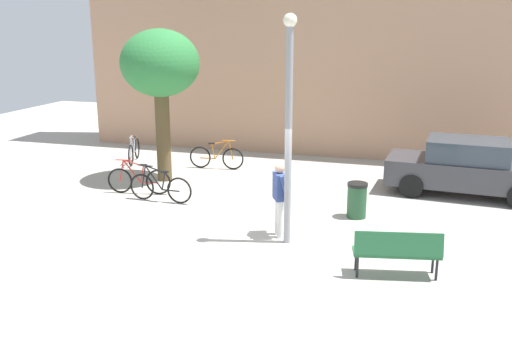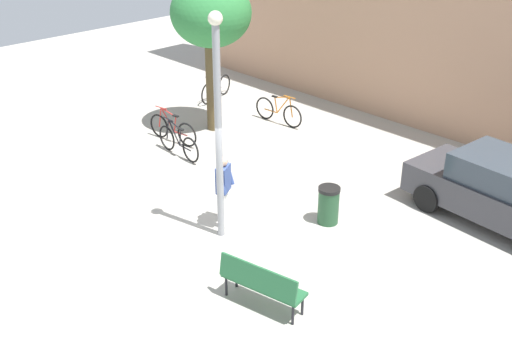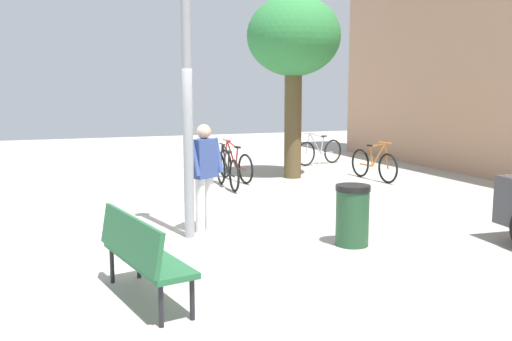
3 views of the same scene
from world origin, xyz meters
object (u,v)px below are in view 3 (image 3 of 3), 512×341
bicycle_orange (374,164)px  bicycle_black (227,171)px  plaza_tree (294,40)px  person_by_lamppost (204,170)px  park_bench (140,251)px  trash_bin (352,215)px  bicycle_silver (319,152)px  lamppost (187,54)px  bicycle_red (235,165)px

bicycle_orange → bicycle_black: same height
plaza_tree → bicycle_black: plaza_tree is taller
person_by_lamppost → park_bench: size_ratio=1.00×
bicycle_orange → park_bench: bearing=-47.9°
person_by_lamppost → trash_bin: (1.50, 1.74, -0.53)m
bicycle_orange → bicycle_silver: same height
bicycle_orange → trash_bin: bearing=-35.3°
lamppost → plaza_tree: bearing=140.8°
trash_bin → bicycle_red: bearing=177.5°
park_bench → trash_bin: bearing=109.1°
plaza_tree → bicycle_black: (0.81, -1.98, -3.00)m
bicycle_orange → plaza_tree: bearing=-121.5°
park_bench → plaza_tree: bearing=145.0°
lamppost → bicycle_orange: bearing=123.4°
bicycle_red → bicycle_orange: bearing=70.9°
person_by_lamppost → bicycle_black: 3.98m
bicycle_silver → person_by_lamppost: bearing=-39.4°
plaza_tree → bicycle_red: bearing=-92.6°
bicycle_orange → bicycle_silver: bearing=178.9°
person_by_lamppost → bicycle_black: bearing=157.1°
plaza_tree → bicycle_orange: bearing=58.5°
plaza_tree → bicycle_orange: 3.61m
bicycle_black → bicycle_orange: bearing=86.4°
park_bench → bicycle_red: (-7.11, 3.42, -0.16)m
park_bench → bicycle_red: bearing=154.3°
bicycle_silver → bicycle_black: size_ratio=0.96×
bicycle_black → trash_bin: (5.14, 0.21, 0.05)m
plaza_tree → bicycle_red: (-0.07, -1.51, -3.00)m
lamppost → trash_bin: lamppost is taller
person_by_lamppost → bicycle_orange: (-3.40, 5.21, -0.58)m
park_bench → bicycle_orange: bicycle_orange is taller
bicycle_orange → bicycle_black: 3.69m
person_by_lamppost → bicycle_orange: size_ratio=0.92×
lamppost → bicycle_black: bearing=154.6°
person_by_lamppost → plaza_tree: size_ratio=0.37×
park_bench → bicycle_black: bearing=154.7°
person_by_lamppost → bicycle_red: (-4.51, 2.00, -0.58)m
lamppost → bicycle_black: lamppost is taller
person_by_lamppost → bicycle_silver: person_by_lamppost is taller
bicycle_red → bicycle_black: same height
bicycle_silver → bicycle_black: 4.67m
bicycle_orange → trash_bin: (4.90, -3.48, 0.05)m
lamppost → bicycle_red: lamppost is taller
person_by_lamppost → bicycle_red: person_by_lamppost is taller
trash_bin → bicycle_black: bearing=-177.7°
bicycle_silver → trash_bin: bicycle_silver is taller
bicycle_black → lamppost: bearing=-25.4°
lamppost → bicycle_black: size_ratio=2.64×
bicycle_silver → bicycle_red: bearing=-59.8°
plaza_tree → bicycle_silver: bearing=138.2°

